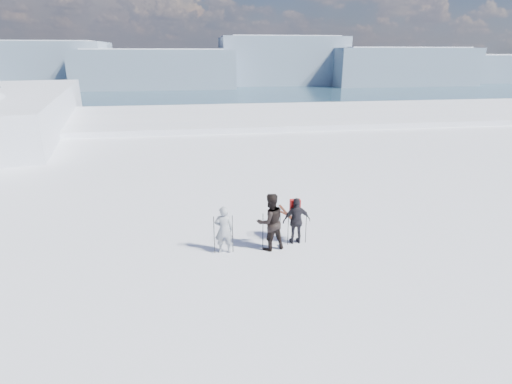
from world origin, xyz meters
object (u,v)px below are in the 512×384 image
at_px(skis_loose, 284,212).
at_px(skier_pack, 297,221).
at_px(skier_dark, 270,222).
at_px(skier_grey, 224,230).

bearing_deg(skis_loose, skier_pack, -94.09).
relative_size(skier_pack, skis_loose, 0.99).
height_order(skier_dark, skis_loose, skier_dark).
relative_size(skier_dark, skis_loose, 1.18).
height_order(skier_dark, skier_pack, skier_dark).
bearing_deg(skier_grey, skis_loose, -128.00).
distance_m(skier_grey, skier_dark, 1.59).
distance_m(skier_pack, skis_loose, 2.92).
bearing_deg(skis_loose, skier_dark, -111.03).
xyz_separation_m(skier_dark, skier_pack, (0.99, 0.30, -0.16)).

